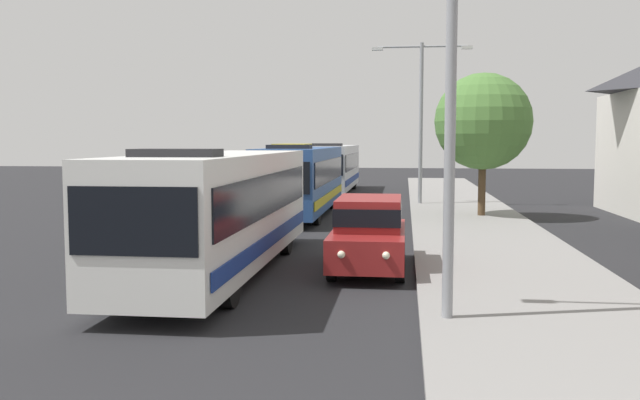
{
  "coord_description": "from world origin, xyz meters",
  "views": [
    {
      "loc": [
        3.3,
        -4.5,
        3.38
      ],
      "look_at": [
        0.94,
        14.44,
        1.71
      ],
      "focal_mm": 38.25,
      "sensor_mm": 36.0,
      "label": 1
    }
  ],
  "objects_px": {
    "box_truck_oncoming": "(293,164)",
    "roadside_tree": "(483,122)",
    "bus_middle": "(333,167)",
    "streetlamp_near": "(452,44)",
    "bus_lead": "(221,207)",
    "bus_second_in_line": "(302,178)",
    "streetlamp_mid": "(421,107)",
    "white_suv": "(369,231)"
  },
  "relations": [
    {
      "from": "box_truck_oncoming",
      "to": "white_suv",
      "type": "bearing_deg",
      "value": -76.99
    },
    {
      "from": "box_truck_oncoming",
      "to": "bus_second_in_line",
      "type": "bearing_deg",
      "value": -79.31
    },
    {
      "from": "white_suv",
      "to": "streetlamp_near",
      "type": "relative_size",
      "value": 0.59
    },
    {
      "from": "bus_middle",
      "to": "streetlamp_near",
      "type": "relative_size",
      "value": 1.47
    },
    {
      "from": "bus_lead",
      "to": "streetlamp_mid",
      "type": "bearing_deg",
      "value": 73.93
    },
    {
      "from": "streetlamp_near",
      "to": "bus_lead",
      "type": "bearing_deg",
      "value": 141.65
    },
    {
      "from": "bus_middle",
      "to": "streetlamp_mid",
      "type": "relative_size",
      "value": 1.43
    },
    {
      "from": "bus_second_in_line",
      "to": "box_truck_oncoming",
      "type": "distance_m",
      "value": 17.81
    },
    {
      "from": "bus_middle",
      "to": "bus_second_in_line",
      "type": "bearing_deg",
      "value": -90.0
    },
    {
      "from": "bus_second_in_line",
      "to": "streetlamp_near",
      "type": "distance_m",
      "value": 19.07
    },
    {
      "from": "bus_lead",
      "to": "streetlamp_mid",
      "type": "distance_m",
      "value": 19.8
    },
    {
      "from": "bus_lead",
      "to": "bus_middle",
      "type": "distance_m",
      "value": 27.3
    },
    {
      "from": "bus_middle",
      "to": "white_suv",
      "type": "bearing_deg",
      "value": -82.03
    },
    {
      "from": "bus_second_in_line",
      "to": "roadside_tree",
      "type": "distance_m",
      "value": 8.31
    },
    {
      "from": "bus_second_in_line",
      "to": "streetlamp_near",
      "type": "bearing_deg",
      "value": -73.28
    },
    {
      "from": "white_suv",
      "to": "roadside_tree",
      "type": "xyz_separation_m",
      "value": [
        4.22,
        12.38,
        3.15
      ]
    },
    {
      "from": "bus_second_in_line",
      "to": "roadside_tree",
      "type": "bearing_deg",
      "value": -3.05
    },
    {
      "from": "bus_lead",
      "to": "bus_middle",
      "type": "height_order",
      "value": "same"
    },
    {
      "from": "white_suv",
      "to": "roadside_tree",
      "type": "bearing_deg",
      "value": 71.18
    },
    {
      "from": "bus_middle",
      "to": "streetlamp_mid",
      "type": "xyz_separation_m",
      "value": [
        5.4,
        -8.56,
        3.42
      ]
    },
    {
      "from": "bus_middle",
      "to": "streetlamp_near",
      "type": "distance_m",
      "value": 32.21
    },
    {
      "from": "bus_second_in_line",
      "to": "white_suv",
      "type": "relative_size",
      "value": 2.43
    },
    {
      "from": "box_truck_oncoming",
      "to": "streetlamp_mid",
      "type": "distance_m",
      "value": 15.57
    },
    {
      "from": "box_truck_oncoming",
      "to": "streetlamp_near",
      "type": "distance_m",
      "value": 36.68
    },
    {
      "from": "box_truck_oncoming",
      "to": "streetlamp_near",
      "type": "xyz_separation_m",
      "value": [
        8.7,
        -35.47,
        3.38
      ]
    },
    {
      "from": "white_suv",
      "to": "streetlamp_mid",
      "type": "bearing_deg",
      "value": 84.56
    },
    {
      "from": "bus_middle",
      "to": "roadside_tree",
      "type": "xyz_separation_m",
      "value": [
        7.92,
        -14.02,
        2.49
      ]
    },
    {
      "from": "bus_second_in_line",
      "to": "bus_middle",
      "type": "relative_size",
      "value": 0.98
    },
    {
      "from": "box_truck_oncoming",
      "to": "roadside_tree",
      "type": "height_order",
      "value": "roadside_tree"
    },
    {
      "from": "bus_middle",
      "to": "streetlamp_near",
      "type": "xyz_separation_m",
      "value": [
        5.4,
        -31.57,
        3.39
      ]
    },
    {
      "from": "box_truck_oncoming",
      "to": "bus_lead",
      "type": "bearing_deg",
      "value": -83.96
    },
    {
      "from": "streetlamp_near",
      "to": "box_truck_oncoming",
      "type": "bearing_deg",
      "value": 103.78
    },
    {
      "from": "bus_middle",
      "to": "box_truck_oncoming",
      "type": "distance_m",
      "value": 5.11
    },
    {
      "from": "roadside_tree",
      "to": "white_suv",
      "type": "bearing_deg",
      "value": -108.82
    },
    {
      "from": "bus_second_in_line",
      "to": "white_suv",
      "type": "distance_m",
      "value": 13.34
    },
    {
      "from": "box_truck_oncoming",
      "to": "streetlamp_mid",
      "type": "height_order",
      "value": "streetlamp_mid"
    },
    {
      "from": "bus_second_in_line",
      "to": "bus_middle",
      "type": "height_order",
      "value": "same"
    },
    {
      "from": "bus_lead",
      "to": "box_truck_oncoming",
      "type": "height_order",
      "value": "bus_lead"
    },
    {
      "from": "bus_lead",
      "to": "white_suv",
      "type": "distance_m",
      "value": 3.86
    },
    {
      "from": "white_suv",
      "to": "roadside_tree",
      "type": "relative_size",
      "value": 0.77
    },
    {
      "from": "streetlamp_mid",
      "to": "white_suv",
      "type": "bearing_deg",
      "value": -95.44
    },
    {
      "from": "white_suv",
      "to": "streetlamp_near",
      "type": "bearing_deg",
      "value": -71.79
    }
  ]
}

